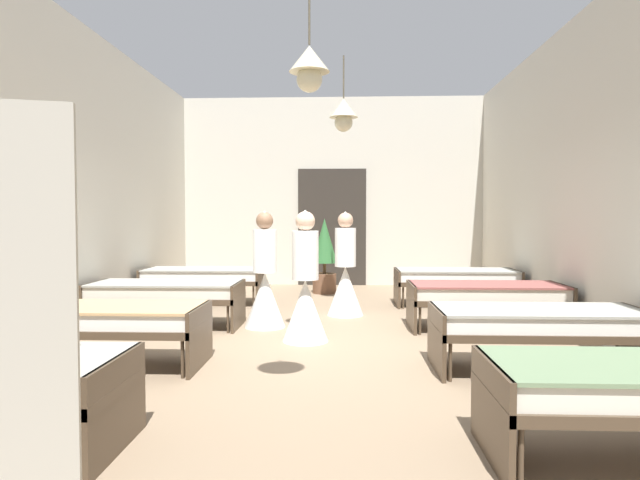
# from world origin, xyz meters

# --- Properties ---
(ground_plane) EXTENTS (6.75, 11.56, 0.10)m
(ground_plane) POSITION_xyz_m (0.00, 0.00, -0.05)
(ground_plane) COLOR #8C755B
(room_shell) EXTENTS (6.55, 11.16, 3.87)m
(room_shell) POSITION_xyz_m (-0.00, 1.31, 1.94)
(room_shell) COLOR beige
(room_shell) RESTS_ON ground
(bed_left_row_1) EXTENTS (1.90, 0.84, 0.57)m
(bed_left_row_1) POSITION_xyz_m (-2.03, -0.95, 0.44)
(bed_left_row_1) COLOR #473828
(bed_left_row_1) RESTS_ON ground
(bed_right_row_1) EXTENTS (1.90, 0.84, 0.57)m
(bed_right_row_1) POSITION_xyz_m (2.03, -0.95, 0.44)
(bed_right_row_1) COLOR #473828
(bed_right_row_1) RESTS_ON ground
(bed_left_row_2) EXTENTS (1.90, 0.84, 0.57)m
(bed_left_row_2) POSITION_xyz_m (-2.03, 0.95, 0.44)
(bed_left_row_2) COLOR #473828
(bed_left_row_2) RESTS_ON ground
(bed_right_row_2) EXTENTS (1.90, 0.84, 0.57)m
(bed_right_row_2) POSITION_xyz_m (2.03, 0.95, 0.44)
(bed_right_row_2) COLOR #473828
(bed_right_row_2) RESTS_ON ground
(bed_left_row_3) EXTENTS (1.90, 0.84, 0.57)m
(bed_left_row_3) POSITION_xyz_m (-2.03, 2.85, 0.44)
(bed_left_row_3) COLOR #473828
(bed_left_row_3) RESTS_ON ground
(bed_right_row_3) EXTENTS (1.90, 0.84, 0.57)m
(bed_right_row_3) POSITION_xyz_m (2.03, 2.85, 0.44)
(bed_right_row_3) COLOR #473828
(bed_right_row_3) RESTS_ON ground
(nurse_near_aisle) EXTENTS (0.52, 0.52, 1.49)m
(nurse_near_aisle) POSITION_xyz_m (-0.76, 0.98, 0.53)
(nurse_near_aisle) COLOR white
(nurse_near_aisle) RESTS_ON ground
(nurse_mid_aisle) EXTENTS (0.52, 0.52, 1.49)m
(nurse_mid_aisle) POSITION_xyz_m (0.27, 1.89, 0.53)
(nurse_mid_aisle) COLOR white
(nurse_mid_aisle) RESTS_ON ground
(nurse_far_aisle) EXTENTS (0.52, 0.52, 1.49)m
(nurse_far_aisle) POSITION_xyz_m (-0.19, 0.19, 0.53)
(nurse_far_aisle) COLOR white
(nurse_far_aisle) RESTS_ON ground
(patient_seated_primary) EXTENTS (0.44, 0.44, 0.80)m
(patient_seated_primary) POSITION_xyz_m (-1.68, -2.78, 0.87)
(patient_seated_primary) COLOR gray
(patient_seated_primary) RESTS_ON bed_left_row_0
(potted_plant) EXTENTS (0.47, 0.47, 1.38)m
(potted_plant) POSITION_xyz_m (-0.11, 4.19, 0.75)
(potted_plant) COLOR brown
(potted_plant) RESTS_ON ground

